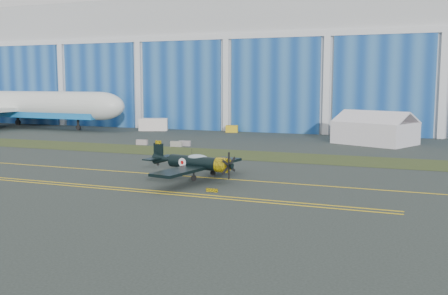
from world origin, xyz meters
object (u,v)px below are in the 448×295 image
at_px(tent, 375,127).
at_px(tug, 232,129).
at_px(warbird, 194,162).
at_px(jetliner, 10,76).
at_px(shipping_container, 153,124).

distance_m(tent, tug, 32.79).
height_order(warbird, tent, tent).
bearing_deg(jetliner, warbird, -31.61).
distance_m(jetliner, shipping_container, 37.52).
relative_size(jetliner, shipping_container, 11.59).
xyz_separation_m(tent, tug, (-30.79, 11.07, -2.18)).
bearing_deg(tent, tug, -175.66).
relative_size(jetliner, tug, 28.49).
bearing_deg(tent, shipping_container, -165.91).
bearing_deg(warbird, shipping_container, 133.21).
bearing_deg(tug, jetliner, 172.58).
bearing_deg(shipping_container, jetliner, 164.85).
height_order(tent, tug, tent).
bearing_deg(warbird, jetliner, 156.09).
relative_size(shipping_container, tug, 2.46).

